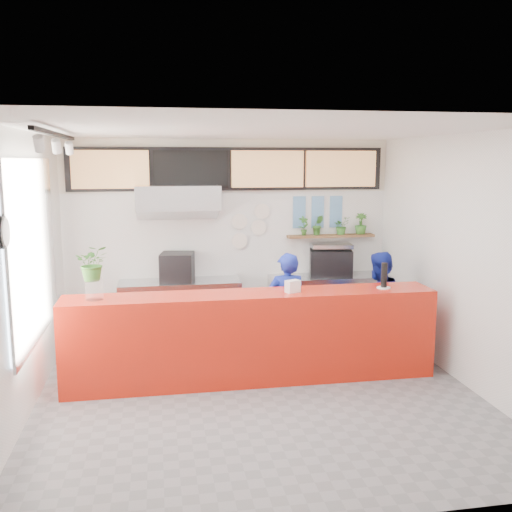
# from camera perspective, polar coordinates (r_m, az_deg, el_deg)

# --- Properties ---
(floor) EXTENTS (5.00, 5.00, 0.00)m
(floor) POSITION_cam_1_polar(r_m,az_deg,el_deg) (6.84, 0.19, -13.48)
(floor) COLOR slate
(floor) RESTS_ON ground
(ceiling) EXTENTS (5.00, 5.00, 0.00)m
(ceiling) POSITION_cam_1_polar(r_m,az_deg,el_deg) (6.31, 0.20, 12.47)
(ceiling) COLOR silver
(wall_back) EXTENTS (5.00, 0.00, 5.00)m
(wall_back) POSITION_cam_1_polar(r_m,az_deg,el_deg) (8.85, -2.64, 1.87)
(wall_back) COLOR white
(wall_back) RESTS_ON ground
(wall_left) EXTENTS (0.00, 5.00, 5.00)m
(wall_left) POSITION_cam_1_polar(r_m,az_deg,el_deg) (6.47, -22.19, -1.66)
(wall_left) COLOR white
(wall_left) RESTS_ON ground
(wall_right) EXTENTS (0.00, 5.00, 5.00)m
(wall_right) POSITION_cam_1_polar(r_m,az_deg,el_deg) (7.27, 19.98, -0.36)
(wall_right) COLOR white
(wall_right) RESTS_ON ground
(service_counter) EXTENTS (4.50, 0.60, 1.10)m
(service_counter) POSITION_cam_1_polar(r_m,az_deg,el_deg) (7.02, -0.39, -8.09)
(service_counter) COLOR red
(service_counter) RESTS_ON ground
(cream_band) EXTENTS (5.00, 0.02, 0.80)m
(cream_band) POSITION_cam_1_polar(r_m,az_deg,el_deg) (8.76, -2.69, 9.01)
(cream_band) COLOR beige
(cream_band) RESTS_ON wall_back
(prep_bench) EXTENTS (1.80, 0.60, 0.90)m
(prep_bench) POSITION_cam_1_polar(r_m,az_deg,el_deg) (8.70, -7.60, -5.39)
(prep_bench) COLOR #B2B5BA
(prep_bench) RESTS_ON ground
(panini_oven) EXTENTS (0.55, 0.55, 0.42)m
(panini_oven) POSITION_cam_1_polar(r_m,az_deg,el_deg) (8.55, -7.88, -1.11)
(panini_oven) COLOR black
(panini_oven) RESTS_ON prep_bench
(extraction_hood) EXTENTS (1.20, 0.70, 0.35)m
(extraction_hood) POSITION_cam_1_polar(r_m,az_deg,el_deg) (8.38, -7.84, 5.83)
(extraction_hood) COLOR #B2B5BA
(extraction_hood) RESTS_ON ceiling
(hood_lip) EXTENTS (1.20, 0.69, 0.31)m
(hood_lip) POSITION_cam_1_polar(r_m,az_deg,el_deg) (8.39, -7.80, 4.47)
(hood_lip) COLOR #B2B5BA
(hood_lip) RESTS_ON ceiling
(right_bench) EXTENTS (1.80, 0.60, 0.90)m
(right_bench) POSITION_cam_1_polar(r_m,az_deg,el_deg) (9.07, 7.12, -4.76)
(right_bench) COLOR #B2B5BA
(right_bench) RESTS_ON ground
(espresso_machine) EXTENTS (0.72, 0.58, 0.41)m
(espresso_machine) POSITION_cam_1_polar(r_m,az_deg,el_deg) (8.95, 7.49, -0.67)
(espresso_machine) COLOR black
(espresso_machine) RESTS_ON right_bench
(espresso_tray) EXTENTS (0.67, 0.50, 0.06)m
(espresso_tray) POSITION_cam_1_polar(r_m,az_deg,el_deg) (8.91, 7.52, 1.06)
(espresso_tray) COLOR #BABCC1
(espresso_tray) RESTS_ON espresso_machine
(herb_shelf) EXTENTS (1.40, 0.18, 0.04)m
(herb_shelf) POSITION_cam_1_polar(r_m,az_deg,el_deg) (9.09, 7.49, 2.01)
(herb_shelf) COLOR brown
(herb_shelf) RESTS_ON wall_back
(menu_board_far_left) EXTENTS (1.10, 0.10, 0.55)m
(menu_board_far_left) POSITION_cam_1_polar(r_m,az_deg,el_deg) (8.61, -14.35, 8.39)
(menu_board_far_left) COLOR tan
(menu_board_far_left) RESTS_ON wall_back
(menu_board_mid_left) EXTENTS (1.10, 0.10, 0.55)m
(menu_board_mid_left) POSITION_cam_1_polar(r_m,az_deg,el_deg) (8.60, -6.54, 8.62)
(menu_board_mid_left) COLOR black
(menu_board_mid_left) RESTS_ON wall_back
(menu_board_mid_right) EXTENTS (1.10, 0.10, 0.55)m
(menu_board_mid_right) POSITION_cam_1_polar(r_m,az_deg,el_deg) (8.75, 1.15, 8.69)
(menu_board_mid_right) COLOR tan
(menu_board_mid_right) RESTS_ON wall_back
(menu_board_far_right) EXTENTS (1.10, 0.10, 0.55)m
(menu_board_far_right) POSITION_cam_1_polar(r_m,az_deg,el_deg) (9.04, 8.47, 8.62)
(menu_board_far_right) COLOR tan
(menu_board_far_right) RESTS_ON wall_back
(soffit) EXTENTS (4.80, 0.04, 0.65)m
(soffit) POSITION_cam_1_polar(r_m,az_deg,el_deg) (8.74, -2.66, 8.68)
(soffit) COLOR black
(soffit) RESTS_ON wall_back
(window_pane) EXTENTS (0.04, 2.20, 1.90)m
(window_pane) POSITION_cam_1_polar(r_m,az_deg,el_deg) (6.72, -21.51, 0.51)
(window_pane) COLOR silver
(window_pane) RESTS_ON wall_left
(window_frame) EXTENTS (0.03, 2.30, 2.00)m
(window_frame) POSITION_cam_1_polar(r_m,az_deg,el_deg) (6.71, -21.35, 0.51)
(window_frame) COLOR #B2B5BA
(window_frame) RESTS_ON wall_left
(wall_clock_rim) EXTENTS (0.05, 0.30, 0.30)m
(wall_clock_rim) POSITION_cam_1_polar(r_m,az_deg,el_deg) (5.51, -24.09, 2.19)
(wall_clock_rim) COLOR black
(wall_clock_rim) RESTS_ON wall_left
(wall_clock_face) EXTENTS (0.02, 0.26, 0.26)m
(wall_clock_face) POSITION_cam_1_polar(r_m,az_deg,el_deg) (5.50, -23.78, 2.20)
(wall_clock_face) COLOR white
(wall_clock_face) RESTS_ON wall_left
(track_rail) EXTENTS (0.05, 2.40, 0.04)m
(track_rail) POSITION_cam_1_polar(r_m,az_deg,el_deg) (6.29, -19.39, 11.41)
(track_rail) COLOR black
(track_rail) RESTS_ON ceiling
(dec_plate_a) EXTENTS (0.24, 0.03, 0.24)m
(dec_plate_a) POSITION_cam_1_polar(r_m,az_deg,el_deg) (8.81, -1.66, 3.48)
(dec_plate_a) COLOR silver
(dec_plate_a) RESTS_ON wall_back
(dec_plate_b) EXTENTS (0.24, 0.03, 0.24)m
(dec_plate_b) POSITION_cam_1_polar(r_m,az_deg,el_deg) (8.87, 0.26, 2.88)
(dec_plate_b) COLOR silver
(dec_plate_b) RESTS_ON wall_back
(dec_plate_c) EXTENTS (0.24, 0.03, 0.24)m
(dec_plate_c) POSITION_cam_1_polar(r_m,az_deg,el_deg) (8.85, -1.65, 1.55)
(dec_plate_c) COLOR silver
(dec_plate_c) RESTS_ON wall_back
(dec_plate_d) EXTENTS (0.24, 0.03, 0.24)m
(dec_plate_d) POSITION_cam_1_polar(r_m,az_deg,el_deg) (8.85, 0.58, 4.49)
(dec_plate_d) COLOR silver
(dec_plate_d) RESTS_ON wall_back
(photo_frame_a) EXTENTS (0.20, 0.02, 0.25)m
(photo_frame_a) POSITION_cam_1_polar(r_m,az_deg,el_deg) (8.98, 4.35, 5.18)
(photo_frame_a) COLOR #598CBF
(photo_frame_a) RESTS_ON wall_back
(photo_frame_b) EXTENTS (0.20, 0.02, 0.25)m
(photo_frame_b) POSITION_cam_1_polar(r_m,az_deg,el_deg) (9.06, 6.20, 5.18)
(photo_frame_b) COLOR #598CBF
(photo_frame_b) RESTS_ON wall_back
(photo_frame_c) EXTENTS (0.20, 0.02, 0.25)m
(photo_frame_c) POSITION_cam_1_polar(r_m,az_deg,el_deg) (9.15, 8.01, 5.19)
(photo_frame_c) COLOR #598CBF
(photo_frame_c) RESTS_ON wall_back
(photo_frame_d) EXTENTS (0.20, 0.02, 0.25)m
(photo_frame_d) POSITION_cam_1_polar(r_m,az_deg,el_deg) (9.01, 4.33, 3.59)
(photo_frame_d) COLOR #598CBF
(photo_frame_d) RESTS_ON wall_back
(photo_frame_e) EXTENTS (0.20, 0.02, 0.25)m
(photo_frame_e) POSITION_cam_1_polar(r_m,az_deg,el_deg) (9.08, 6.17, 3.61)
(photo_frame_e) COLOR #598CBF
(photo_frame_e) RESTS_ON wall_back
(photo_frame_f) EXTENTS (0.20, 0.02, 0.25)m
(photo_frame_f) POSITION_cam_1_polar(r_m,az_deg,el_deg) (9.17, 7.98, 3.63)
(photo_frame_f) COLOR #598CBF
(photo_frame_f) RESTS_ON wall_back
(staff_center) EXTENTS (0.54, 0.36, 1.49)m
(staff_center) POSITION_cam_1_polar(r_m,az_deg,el_deg) (7.61, 3.07, -5.20)
(staff_center) COLOR navy
(staff_center) RESTS_ON ground
(staff_right) EXTENTS (0.89, 0.84, 1.46)m
(staff_right) POSITION_cam_1_polar(r_m,az_deg,el_deg) (8.02, 12.09, -4.75)
(staff_right) COLOR navy
(staff_right) RESTS_ON ground
(herb_a) EXTENTS (0.18, 0.15, 0.30)m
(herb_a) POSITION_cam_1_polar(r_m,az_deg,el_deg) (8.95, 4.79, 3.05)
(herb_a) COLOR #326A25
(herb_a) RESTS_ON herb_shelf
(herb_b) EXTENTS (0.19, 0.16, 0.31)m
(herb_b) POSITION_cam_1_polar(r_m,az_deg,el_deg) (9.01, 6.21, 3.10)
(herb_b) COLOR #326A25
(herb_b) RESTS_ON herb_shelf
(herb_c) EXTENTS (0.32, 0.30, 0.28)m
(herb_c) POSITION_cam_1_polar(r_m,az_deg,el_deg) (9.13, 8.53, 3.02)
(herb_c) COLOR #326A25
(herb_c) RESTS_ON herb_shelf
(herb_d) EXTENTS (0.23, 0.22, 0.33)m
(herb_d) POSITION_cam_1_polar(r_m,az_deg,el_deg) (9.23, 10.44, 3.20)
(herb_d) COLOR #326A25
(herb_d) RESTS_ON herb_shelf
(glass_vase) EXTENTS (0.26, 0.26, 0.25)m
(glass_vase) POSITION_cam_1_polar(r_m,az_deg,el_deg) (6.79, -15.88, -3.19)
(glass_vase) COLOR white
(glass_vase) RESTS_ON service_counter
(basil_vase) EXTENTS (0.40, 0.36, 0.41)m
(basil_vase) POSITION_cam_1_polar(r_m,az_deg,el_deg) (6.73, -16.00, -0.68)
(basil_vase) COLOR #326A25
(basil_vase) RESTS_ON glass_vase
(napkin_holder) EXTENTS (0.20, 0.17, 0.15)m
(napkin_holder) POSITION_cam_1_polar(r_m,az_deg,el_deg) (6.91, 3.69, -3.04)
(napkin_holder) COLOR white
(napkin_holder) RESTS_ON service_counter
(white_plate) EXTENTS (0.23, 0.23, 0.01)m
(white_plate) POSITION_cam_1_polar(r_m,az_deg,el_deg) (7.31, 12.65, -3.11)
(white_plate) COLOR white
(white_plate) RESTS_ON service_counter
(pepper_mill) EXTENTS (0.09, 0.09, 0.31)m
(pepper_mill) POSITION_cam_1_polar(r_m,az_deg,el_deg) (7.27, 12.70, -1.87)
(pepper_mill) COLOR black
(pepper_mill) RESTS_ON white_plate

